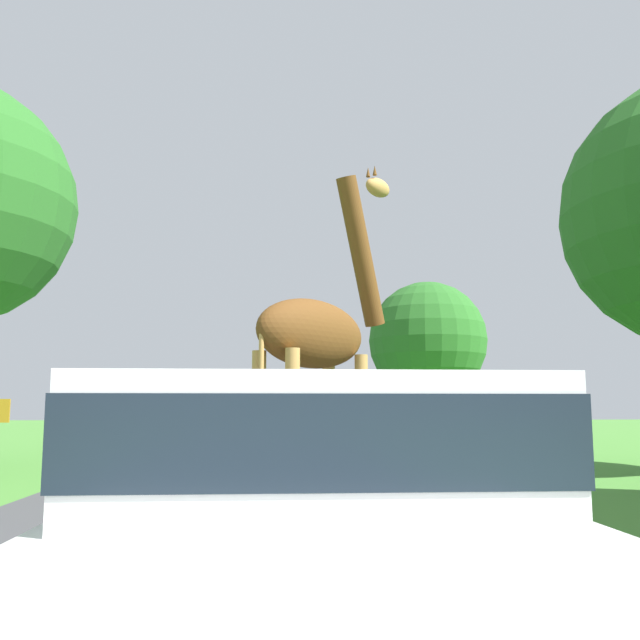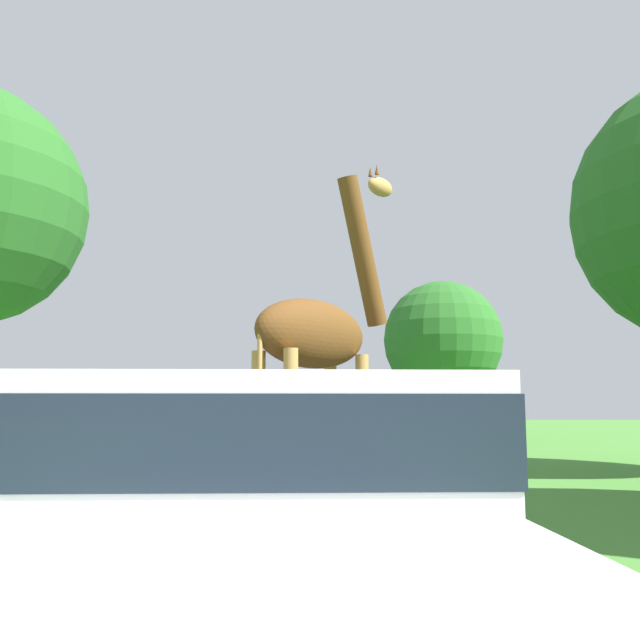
{
  "view_description": "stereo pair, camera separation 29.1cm",
  "coord_description": "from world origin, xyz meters",
  "px_view_note": "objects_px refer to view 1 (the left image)",
  "views": [
    {
      "loc": [
        0.44,
        0.96,
        1.34
      ],
      "look_at": [
        1.09,
        10.27,
        2.56
      ],
      "focal_mm": 38.0,
      "sensor_mm": 36.0,
      "label": 1
    },
    {
      "loc": [
        0.73,
        0.94,
        1.34
      ],
      "look_at": [
        1.09,
        10.27,
        2.56
      ],
      "focal_mm": 38.0,
      "sensor_mm": 36.0,
      "label": 2
    }
  ],
  "objects_px": {
    "car_lead_maroon": "(308,532)",
    "car_queue_right": "(308,424)",
    "car_queue_left": "(189,428)",
    "car_far_ahead": "(324,432)",
    "giraffe_near_road": "(319,337)",
    "tree_right_cluster": "(427,341)"
  },
  "relations": [
    {
      "from": "car_lead_maroon",
      "to": "car_queue_left",
      "type": "height_order",
      "value": "car_lead_maroon"
    },
    {
      "from": "car_lead_maroon",
      "to": "car_far_ahead",
      "type": "height_order",
      "value": "car_lead_maroon"
    },
    {
      "from": "car_queue_right",
      "to": "car_far_ahead",
      "type": "relative_size",
      "value": 0.91
    },
    {
      "from": "giraffe_near_road",
      "to": "car_far_ahead",
      "type": "xyz_separation_m",
      "value": [
        0.72,
        8.53,
        -1.62
      ]
    },
    {
      "from": "car_queue_left",
      "to": "car_far_ahead",
      "type": "relative_size",
      "value": 1.05
    },
    {
      "from": "car_queue_right",
      "to": "tree_right_cluster",
      "type": "height_order",
      "value": "tree_right_cluster"
    },
    {
      "from": "car_lead_maroon",
      "to": "tree_right_cluster",
      "type": "relative_size",
      "value": 0.64
    },
    {
      "from": "car_queue_left",
      "to": "car_queue_right",
      "type": "bearing_deg",
      "value": 33.47
    },
    {
      "from": "giraffe_near_road",
      "to": "tree_right_cluster",
      "type": "distance_m",
      "value": 22.28
    },
    {
      "from": "car_queue_right",
      "to": "car_queue_left",
      "type": "bearing_deg",
      "value": -146.53
    },
    {
      "from": "car_queue_right",
      "to": "car_queue_left",
      "type": "relative_size",
      "value": 0.87
    },
    {
      "from": "car_queue_right",
      "to": "car_queue_left",
      "type": "distance_m",
      "value": 5.13
    },
    {
      "from": "car_far_ahead",
      "to": "car_queue_left",
      "type": "bearing_deg",
      "value": 125.37
    },
    {
      "from": "car_lead_maroon",
      "to": "car_queue_right",
      "type": "xyz_separation_m",
      "value": [
        1.23,
        23.59,
        -0.04
      ]
    },
    {
      "from": "car_queue_left",
      "to": "tree_right_cluster",
      "type": "relative_size",
      "value": 0.66
    },
    {
      "from": "car_queue_left",
      "to": "car_far_ahead",
      "type": "xyz_separation_m",
      "value": [
        4.25,
        -5.98,
        0.04
      ]
    },
    {
      "from": "car_queue_left",
      "to": "car_lead_maroon",
      "type": "bearing_deg",
      "value": -81.64
    },
    {
      "from": "car_queue_right",
      "to": "car_far_ahead",
      "type": "xyz_separation_m",
      "value": [
        -0.03,
        -8.82,
        -0.02
      ]
    },
    {
      "from": "car_lead_maroon",
      "to": "car_queue_right",
      "type": "relative_size",
      "value": 1.12
    },
    {
      "from": "car_queue_right",
      "to": "car_far_ahead",
      "type": "bearing_deg",
      "value": -90.21
    },
    {
      "from": "car_queue_right",
      "to": "tree_right_cluster",
      "type": "distance_m",
      "value": 7.83
    },
    {
      "from": "car_lead_maroon",
      "to": "car_queue_right",
      "type": "height_order",
      "value": "car_lead_maroon"
    }
  ]
}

